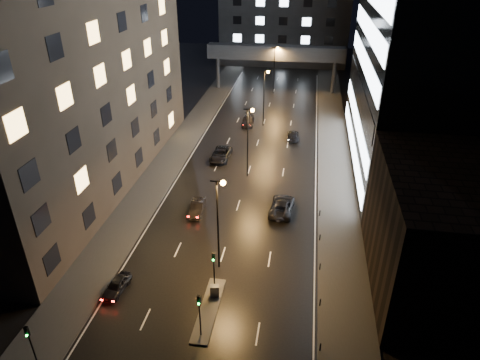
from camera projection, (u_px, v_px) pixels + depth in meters
The scene contains 24 objects.
ground at pixel (258, 143), 71.63m from camera, with size 160.00×160.00×0.00m, color black.
sidewalk_left at pixel (177, 150), 69.02m from camera, with size 5.00×110.00×0.15m, color #383533.
sidewalk_right at pixel (335, 160), 65.51m from camera, with size 5.00×110.00×0.15m, color #383533.
building_left at pixel (59, 31), 51.33m from camera, with size 15.00×48.00×40.00m, color #2D2319.
building_right_low at pixel (434, 231), 39.10m from camera, with size 10.00×18.00×12.00m, color black.
building_right_glass at pixel (454, 4), 53.86m from camera, with size 20.00×36.00×45.00m, color black.
building_far at pixel (285, 15), 115.86m from camera, with size 34.00×14.00×25.00m, color #333335.
skybridge at pixel (275, 53), 93.60m from camera, with size 30.00×3.00×10.00m.
median_island at pixel (209, 309), 38.64m from camera, with size 1.60×8.00×0.15m, color #383533.
traffic_signal_near at pixel (214, 265), 39.35m from camera, with size 0.28×0.34×4.40m.
traffic_signal_far at pixel (199, 309), 34.59m from camera, with size 0.28×0.34×4.40m.
traffic_signal_corner at pixel (30, 341), 31.99m from camera, with size 0.28×0.34×4.40m.
bollard_row at pixel (320, 284), 40.97m from camera, with size 0.12×25.12×0.90m.
streetlight_near at pixel (219, 214), 40.77m from camera, with size 1.45×0.50×10.15m.
streetlight_mid_a at pixel (249, 134), 58.09m from camera, with size 1.45×0.50×10.15m.
streetlight_mid_b at pixel (265, 91), 75.41m from camera, with size 1.45×0.50×10.15m.
streetlight_far at pixel (275, 64), 92.73m from camera, with size 1.45×0.50×10.15m.
car_away_a at pixel (117, 286), 40.54m from camera, with size 1.50×3.72×1.27m, color black.
car_away_b at pixel (197, 208), 52.48m from camera, with size 1.50×4.30×1.42m, color black.
car_away_c at pixel (221, 155), 65.69m from camera, with size 2.65×5.76×1.60m, color black.
car_away_d at pixel (248, 121), 78.55m from camera, with size 2.09×5.13×1.49m, color black.
car_toward_a at pixel (282, 206), 52.67m from camera, with size 2.70×5.85×1.62m, color black.
car_toward_b at pixel (293, 135), 72.68m from camera, with size 1.89×4.64×1.35m, color black.
utility_cabinet at pixel (215, 291), 39.78m from camera, with size 0.81×0.56×1.19m, color #525154.
Camera 1 is at (7.60, -25.47, 28.89)m, focal length 32.00 mm.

